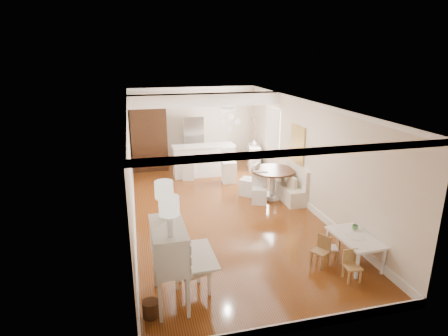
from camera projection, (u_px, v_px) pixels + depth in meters
name	position (u px, v px, depth m)	size (l,w,h in m)	color
room	(221.00, 134.00, 9.42)	(9.00, 9.04, 2.82)	brown
secretary_bureau	(170.00, 264.00, 6.02)	(1.07, 1.09, 1.37)	silver
gustavian_armchair	(192.00, 268.00, 6.31)	(0.53, 0.53, 0.93)	white
wicker_basket	(151.00, 309.00, 5.83)	(0.26, 0.26, 0.26)	#4B2B17
kids_table	(354.00, 249.00, 7.28)	(0.67, 1.12, 0.56)	white
kids_chair_a	(320.00, 251.00, 7.19)	(0.29, 0.29, 0.60)	#997545
kids_chair_b	(332.00, 247.00, 7.39)	(0.26, 0.26, 0.53)	#9D6E47
kids_chair_c	(352.00, 266.00, 6.70)	(0.28, 0.28, 0.58)	tan
banquette	(288.00, 182.00, 10.47)	(0.52, 1.60, 0.98)	silver
dining_table	(272.00, 184.00, 10.51)	(1.22, 1.22, 0.83)	#472817
slip_chair_near	(260.00, 188.00, 10.15)	(0.40, 0.42, 0.85)	white
slip_chair_far	(249.00, 179.00, 10.72)	(0.45, 0.47, 0.95)	silver
breakfast_counter	(204.00, 160.00, 12.44)	(2.05, 0.65, 1.03)	white
bar_stool_left	(188.00, 165.00, 12.03)	(0.38, 0.38, 0.94)	white
bar_stool_right	(229.00, 166.00, 11.75)	(0.43, 0.43, 1.08)	white
pantry_cabinet	(149.00, 137.00, 12.86)	(1.20, 0.60, 2.30)	#381E11
fridge	(203.00, 142.00, 13.35)	(0.75, 0.65, 1.80)	silver
sideboard	(254.00, 157.00, 13.12)	(0.39, 0.88, 0.84)	beige
pencil_cup	(355.00, 227.00, 7.47)	(0.12, 0.12, 0.10)	#5FA363
branch_vase	(254.00, 143.00, 13.01)	(0.19, 0.19, 0.20)	white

